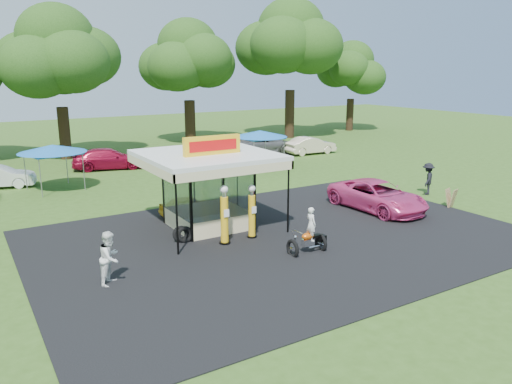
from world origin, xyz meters
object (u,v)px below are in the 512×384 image
at_px(gas_pump_left, 224,216).
at_px(bg_car_d, 261,144).
at_px(bg_car_b, 109,159).
at_px(tent_east, 260,134).
at_px(motorcycle, 310,235).
at_px(spectator_east_a, 428,179).
at_px(a_frame_sign, 451,198).
at_px(spectator_west, 110,258).
at_px(gas_pump_right, 252,213).
at_px(pink_sedan, 377,196).
at_px(bg_car_e, 311,145).
at_px(bg_car_c, 208,150).
at_px(gas_station_kiosk, 208,189).
at_px(tent_west, 52,149).
at_px(kiosk_car, 189,206).

height_order(gas_pump_left, bg_car_d, gas_pump_left).
xyz_separation_m(bg_car_b, tent_east, (9.34, -5.27, 1.71)).
bearing_deg(motorcycle, spectator_east_a, 20.07).
bearing_deg(a_frame_sign, spectator_west, 163.91).
distance_m(gas_pump_right, pink_sedan, 7.58).
distance_m(spectator_west, bg_car_e, 27.49).
bearing_deg(gas_pump_left, bg_car_c, 65.86).
xyz_separation_m(a_frame_sign, tent_east, (-2.82, 14.01, 1.95)).
relative_size(gas_station_kiosk, a_frame_sign, 5.59).
distance_m(gas_pump_right, bg_car_d, 21.40).
relative_size(a_frame_sign, spectator_east_a, 0.53).
height_order(bg_car_d, bg_car_e, bg_car_d).
bearing_deg(tent_west, bg_car_d, 14.96).
relative_size(spectator_west, tent_west, 0.47).
distance_m(pink_sedan, spectator_east_a, 4.81).
relative_size(motorcycle, spectator_east_a, 1.04).
relative_size(motorcycle, kiosk_car, 0.67).
bearing_deg(motorcycle, a_frame_sign, 8.94).
bearing_deg(kiosk_car, gas_pump_right, -168.75).
relative_size(spectator_west, spectator_east_a, 1.00).
relative_size(gas_station_kiosk, tent_west, 1.41).
height_order(pink_sedan, bg_car_c, bg_car_c).
relative_size(gas_station_kiosk, pink_sedan, 1.01).
relative_size(kiosk_car, spectator_east_a, 1.56).
distance_m(motorcycle, bg_car_d, 23.19).
relative_size(spectator_west, bg_car_d, 0.31).
height_order(motorcycle, tent_east, tent_east).
relative_size(motorcycle, bg_car_d, 0.33).
distance_m(bg_car_b, bg_car_d, 12.71).
relative_size(bg_car_e, tent_east, 1.12).
bearing_deg(motorcycle, bg_car_b, 96.70).
xyz_separation_m(motorcycle, tent_west, (-6.43, 16.00, 1.69)).
bearing_deg(gas_station_kiosk, tent_west, 112.30).
xyz_separation_m(a_frame_sign, bg_car_e, (3.97, 16.93, 0.22)).
height_order(motorcycle, tent_west, tent_west).
bearing_deg(bg_car_c, gas_pump_left, 165.28).
distance_m(gas_pump_left, tent_east, 16.14).
distance_m(bg_car_e, tent_east, 7.59).
bearing_deg(bg_car_c, gas_station_kiosk, 163.37).
bearing_deg(a_frame_sign, pink_sedan, 138.84).
height_order(a_frame_sign, kiosk_car, a_frame_sign).
height_order(gas_station_kiosk, a_frame_sign, gas_station_kiosk).
distance_m(pink_sedan, tent_east, 12.53).
height_order(gas_station_kiosk, tent_east, gas_station_kiosk).
distance_m(gas_pump_left, spectator_west, 5.19).
bearing_deg(tent_east, bg_car_d, 56.98).
distance_m(gas_station_kiosk, spectator_west, 6.69).
relative_size(gas_pump_left, bg_car_e, 0.57).
relative_size(gas_pump_right, spectator_east_a, 1.27).
distance_m(motorcycle, bg_car_c, 20.81).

